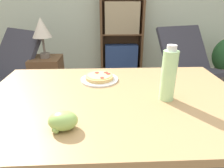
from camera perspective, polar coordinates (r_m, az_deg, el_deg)
dining_table at (r=1.08m, az=0.57°, el=-8.01°), size 1.36×0.90×0.76m
pizza_on_plate at (r=1.24m, az=-3.60°, el=1.76°), size 0.23×0.23×0.04m
grape_bunch at (r=0.80m, az=-13.83°, el=-10.19°), size 0.12×0.09×0.07m
drink_bottle at (r=1.00m, az=15.88°, el=2.50°), size 0.07×0.07×0.27m
lounge_chair_near at (r=2.69m, az=-27.67°, el=0.04°), size 0.93×1.00×0.88m
lounge_chair_far at (r=2.82m, az=20.93°, el=2.30°), size 0.82×0.92×0.88m
bookshelf at (r=3.36m, az=2.72°, el=13.18°), size 0.69×0.27×1.37m
side_table at (r=2.52m, az=-17.64°, el=0.61°), size 0.34×0.34×0.60m
table_lamp at (r=2.36m, az=-19.51°, el=14.47°), size 0.21×0.21×0.44m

